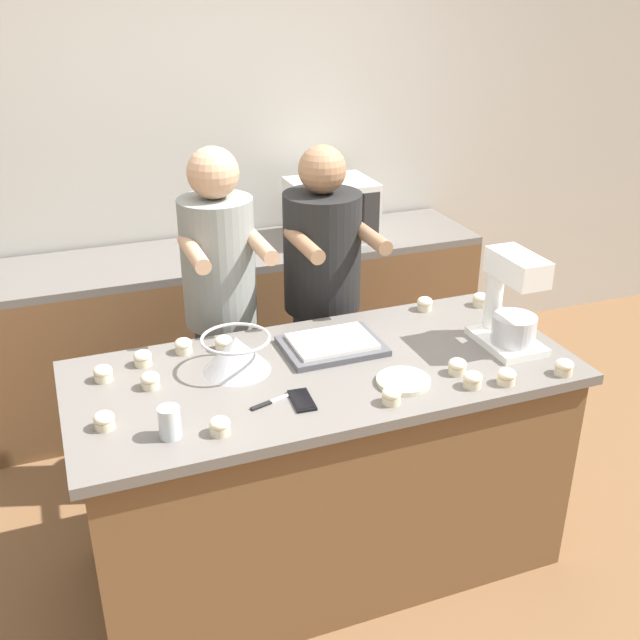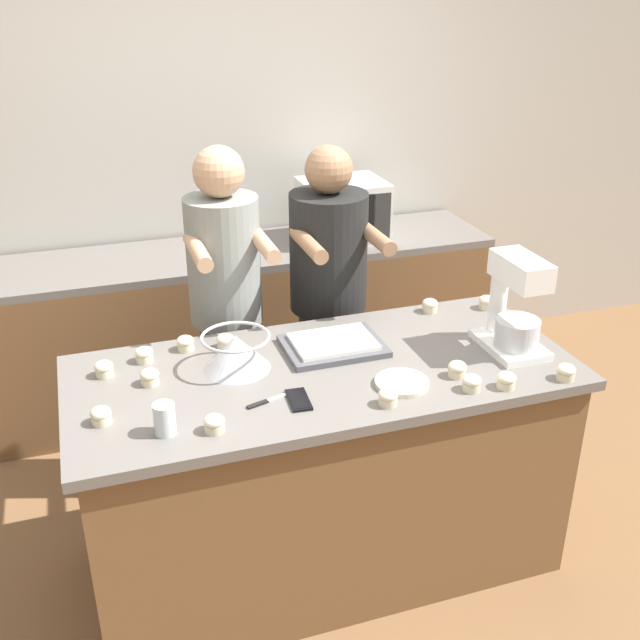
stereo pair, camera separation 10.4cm
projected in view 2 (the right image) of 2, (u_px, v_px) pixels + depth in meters
name	position (u px, v px, depth m)	size (l,w,h in m)	color
ground_plane	(323.00, 555.00, 3.17)	(16.00, 16.00, 0.00)	brown
back_wall	(220.00, 149.00, 4.13)	(10.00, 0.06, 2.70)	#B2ADA3
island_counter	(323.00, 467.00, 2.97)	(1.88, 0.83, 0.90)	brown
back_counter	(241.00, 323.00, 4.21)	(2.80, 0.60, 0.88)	brown
person_left	(227.00, 318.00, 3.29)	(0.33, 0.50, 1.62)	#33384C
person_right	(328.00, 310.00, 3.44)	(0.36, 0.51, 1.58)	#33384C
stand_mixer	(514.00, 309.00, 2.85)	(0.20, 0.30, 0.38)	white
mixing_bowl	(236.00, 351.00, 2.75)	(0.26, 0.26, 0.14)	#BCBCC1
baking_tray	(333.00, 345.00, 2.92)	(0.38, 0.28, 0.04)	#4C4C51
microwave_oven	(343.00, 210.00, 4.13)	(0.45, 0.37, 0.32)	silver
cell_phone	(299.00, 400.00, 2.57)	(0.08, 0.15, 0.01)	black
drinking_glass	(164.00, 419.00, 2.37)	(0.07, 0.07, 0.11)	silver
small_plate	(402.00, 383.00, 2.67)	(0.19, 0.19, 0.02)	beige
knife	(271.00, 400.00, 2.57)	(0.22, 0.08, 0.01)	#BCBCC1
cupcake_0	(150.00, 377.00, 2.66)	(0.07, 0.07, 0.06)	beige
cupcake_1	(144.00, 354.00, 2.82)	(0.07, 0.07, 0.06)	beige
cupcake_2	(472.00, 383.00, 2.63)	(0.07, 0.07, 0.06)	beige
cupcake_3	(101.00, 415.00, 2.43)	(0.07, 0.07, 0.06)	beige
cupcake_4	(225.00, 341.00, 2.92)	(0.07, 0.07, 0.06)	beige
cupcake_5	(104.00, 369.00, 2.72)	(0.07, 0.07, 0.06)	beige
cupcake_6	(185.00, 343.00, 2.90)	(0.07, 0.07, 0.06)	beige
cupcake_7	(566.00, 372.00, 2.70)	(0.07, 0.07, 0.06)	beige
cupcake_8	(214.00, 423.00, 2.39)	(0.07, 0.07, 0.06)	beige
cupcake_9	(506.00, 380.00, 2.64)	(0.07, 0.07, 0.06)	beige
cupcake_10	(457.00, 369.00, 2.72)	(0.07, 0.07, 0.06)	beige
cupcake_11	(388.00, 397.00, 2.54)	(0.07, 0.07, 0.06)	beige
cupcake_12	(487.00, 302.00, 3.26)	(0.07, 0.07, 0.06)	beige
cupcake_13	(430.00, 305.00, 3.23)	(0.07, 0.07, 0.06)	beige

